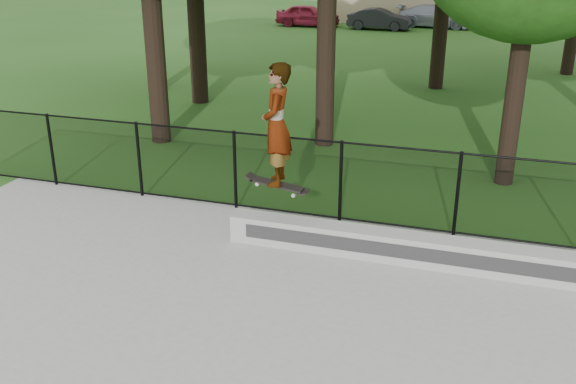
% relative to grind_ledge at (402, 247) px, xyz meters
% --- Properties ---
extents(grind_ledge, '(5.65, 0.40, 0.46)m').
position_rel_grind_ledge_xyz_m(grind_ledge, '(0.00, 0.00, 0.00)').
color(grind_ledge, '#B6B6B1').
rests_on(grind_ledge, concrete_slab).
extents(car_a, '(3.72, 1.53, 1.27)m').
position_rel_grind_ledge_xyz_m(car_a, '(-9.66, 28.14, 0.35)').
color(car_a, maroon).
rests_on(car_a, ground).
extents(car_b, '(3.26, 1.37, 1.17)m').
position_rel_grind_ledge_xyz_m(car_b, '(-5.40, 27.90, 0.30)').
color(car_b, black).
rests_on(car_b, ground).
extents(car_c, '(4.19, 2.29, 1.26)m').
position_rel_grind_ledge_xyz_m(car_c, '(-2.47, 29.92, 0.34)').
color(car_c, '#9DA4B2').
rests_on(car_c, ground).
extents(skater_airborne, '(0.84, 0.77, 2.05)m').
position_rel_grind_ledge_xyz_m(skater_airborne, '(-2.00, -0.18, 1.83)').
color(skater_airborne, black).
rests_on(skater_airborne, ground).
extents(chainlink_fence, '(16.06, 0.06, 1.50)m').
position_rel_grind_ledge_xyz_m(chainlink_fence, '(-1.29, 1.20, 0.52)').
color(chainlink_fence, black).
rests_on(chainlink_fence, concrete_slab).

